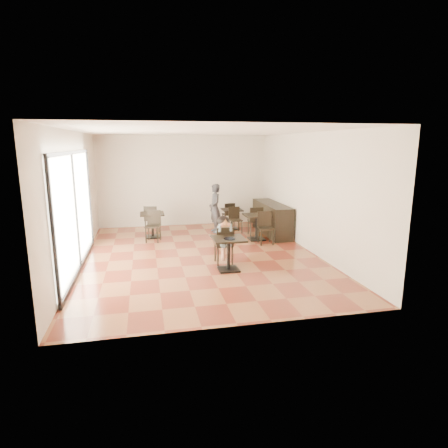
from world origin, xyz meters
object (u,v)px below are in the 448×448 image
object	(u,v)px
chair_back_a	(228,214)
chair_back_b	(236,220)
adult_patron	(215,208)
cafe_table_back	(232,219)
chair_left_b	(153,226)
chair_mid_b	(266,228)
cafe_table_left	(153,225)
child	(224,240)
chair_mid_a	(255,221)
chair_left_a	(152,219)
child_chair	(224,245)
cafe_table_mid	(257,227)
child_table	(228,254)

from	to	relation	value
chair_back_a	chair_back_b	size ratio (longest dim) A/B	1.00
adult_patron	cafe_table_back	size ratio (longest dim) A/B	2.29
adult_patron	chair_left_b	world-z (taller)	adult_patron
cafe_table_back	chair_back_b	size ratio (longest dim) A/B	0.83
chair_mid_b	cafe_table_left	bearing A→B (deg)	158.24
child	cafe_table_left	size ratio (longest dim) A/B	1.52
cafe_table_left	cafe_table_back	world-z (taller)	cafe_table_left
cafe_table_back	chair_back_a	xyz separation A→B (m)	(0.00, 0.55, 0.07)
chair_mid_a	chair_left_b	world-z (taller)	chair_mid_a
chair_mid_a	chair_mid_b	xyz separation A→B (m)	(0.00, -1.10, 0.00)
cafe_table_back	chair_mid_b	distance (m)	2.18
cafe_table_left	chair_mid_a	distance (m)	3.26
chair_back_b	cafe_table_left	bearing A→B (deg)	175.16
chair_left_a	adult_patron	bearing A→B (deg)	-172.46
adult_patron	chair_mid_b	xyz separation A→B (m)	(1.18, -1.81, -0.34)
child	chair_back_b	size ratio (longest dim) A/B	1.39
chair_mid_a	child_chair	bearing A→B (deg)	62.07
chair_mid_a	chair_mid_b	world-z (taller)	same
adult_patron	cafe_table_mid	distance (m)	1.70
chair_left_a	child	bearing A→B (deg)	129.20
chair_mid_a	child	bearing A→B (deg)	62.07
chair_left_b	cafe_table_mid	bearing A→B (deg)	7.01
cafe_table_left	cafe_table_back	xyz separation A→B (m)	(2.71, 0.60, -0.04)
chair_mid_b	child_chair	bearing A→B (deg)	-132.95
child_table	chair_mid_a	xyz separation A→B (m)	(1.59, 3.17, 0.08)
child_chair	chair_mid_b	size ratio (longest dim) A/B	0.99
adult_patron	cafe_table_back	distance (m)	0.85
chair_left_a	chair_left_b	distance (m)	1.10
child_table	chair_mid_a	size ratio (longest dim) A/B	0.83
child	chair_mid_a	bearing A→B (deg)	58.75
chair_mid_b	chair_back_b	world-z (taller)	chair_mid_b
chair_back_b	chair_mid_b	bearing A→B (deg)	-77.14
adult_patron	child	bearing A→B (deg)	-12.90
adult_patron	chair_back_a	size ratio (longest dim) A/B	1.90
child_table	child_chair	distance (m)	0.56
cafe_table_mid	cafe_table_back	xyz separation A→B (m)	(-0.41, 1.56, -0.04)
child_table	chair_back_b	size ratio (longest dim) A/B	0.92
cafe_table_mid	chair_back_a	size ratio (longest dim) A/B	0.92
child_table	chair_back_b	world-z (taller)	chair_back_b
chair_mid_b	chair_back_a	world-z (taller)	chair_mid_b
chair_mid_b	chair_left_a	world-z (taller)	chair_mid_b
adult_patron	chair_back_b	distance (m)	0.80
cafe_table_left	chair_mid_b	bearing A→B (deg)	-25.08
child_table	chair_left_b	world-z (taller)	chair_left_b
child	cafe_table_mid	world-z (taller)	child
cafe_table_left	child_table	bearing A→B (deg)	-65.37
chair_mid_b	chair_left_a	distance (m)	3.84
chair_mid_b	cafe_table_mid	bearing A→B (deg)	105.16
chair_back_a	cafe_table_back	bearing A→B (deg)	84.18
child	cafe_table_left	xyz separation A→B (m)	(-1.64, 3.04, -0.20)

